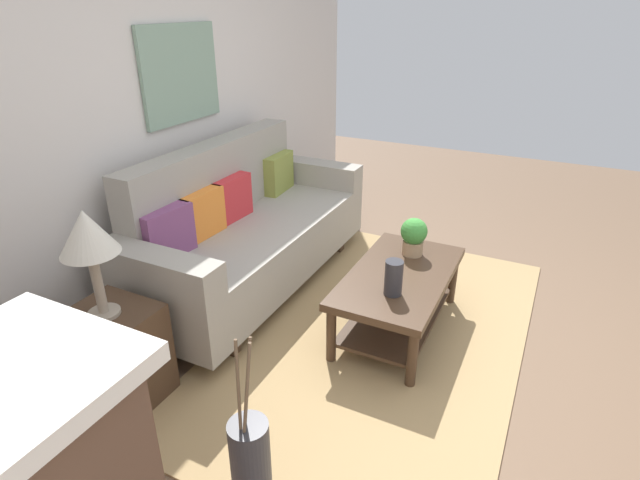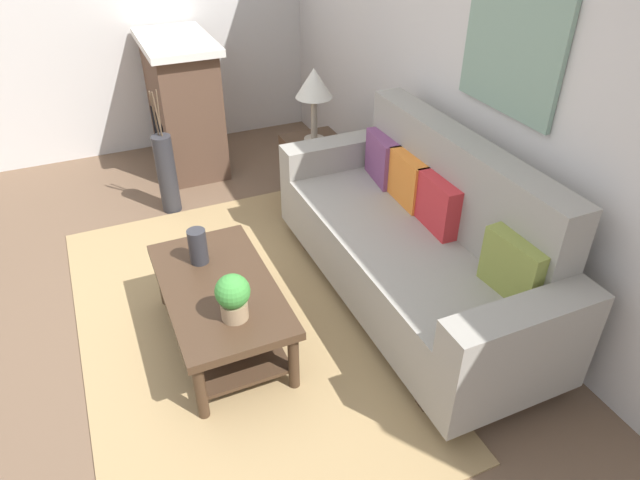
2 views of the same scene
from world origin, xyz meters
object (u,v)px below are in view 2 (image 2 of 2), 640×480
at_px(throw_pillow_olive, 514,267).
at_px(tabletop_vase, 198,246).
at_px(throw_pillow_crimson, 438,204).
at_px(side_table, 314,172).
at_px(framed_painting, 511,52).
at_px(throw_pillow_plum, 383,158).
at_px(throw_pillow_orange, 409,180).
at_px(couch, 416,243).
at_px(coffee_table, 220,301).
at_px(potted_plant_tabletop, 233,296).
at_px(table_lamp, 314,86).
at_px(fireplace, 184,104).
at_px(floor_vase, 167,174).

height_order(throw_pillow_olive, tabletop_vase, throw_pillow_olive).
height_order(throw_pillow_crimson, side_table, throw_pillow_crimson).
distance_m(throw_pillow_crimson, framed_painting, 0.93).
relative_size(throw_pillow_plum, throw_pillow_orange, 1.00).
xyz_separation_m(throw_pillow_plum, throw_pillow_orange, (0.34, 0.00, 0.00)).
height_order(couch, coffee_table, couch).
distance_m(potted_plant_tabletop, side_table, 1.98).
height_order(table_lamp, fireplace, fireplace).
bearing_deg(couch, tabletop_vase, -105.58).
bearing_deg(coffee_table, throw_pillow_crimson, 85.93).
relative_size(throw_pillow_orange, throw_pillow_crimson, 1.00).
bearing_deg(potted_plant_tabletop, throw_pillow_olive, 70.27).
distance_m(throw_pillow_orange, tabletop_vase, 1.40).
height_order(throw_pillow_plum, fireplace, fireplace).
distance_m(throw_pillow_crimson, table_lamp, 1.45).
xyz_separation_m(throw_pillow_orange, floor_vase, (-1.42, -1.32, -0.36)).
bearing_deg(table_lamp, couch, 3.31).
bearing_deg(throw_pillow_crimson, throw_pillow_olive, 0.00).
xyz_separation_m(throw_pillow_olive, side_table, (-2.08, -0.21, -0.40)).
distance_m(tabletop_vase, table_lamp, 1.64).
bearing_deg(couch, side_table, -176.69).
bearing_deg(floor_vase, couch, 34.21).
relative_size(couch, tabletop_vase, 10.15).
xyz_separation_m(couch, floor_vase, (-1.76, -1.20, -0.11)).
bearing_deg(tabletop_vase, coffee_table, 8.65).
height_order(throw_pillow_crimson, throw_pillow_olive, same).
height_order(throw_pillow_olive, side_table, throw_pillow_olive).
bearing_deg(coffee_table, throw_pillow_olive, 60.06).
distance_m(side_table, framed_painting, 1.96).
distance_m(throw_pillow_orange, throw_pillow_crimson, 0.34).
bearing_deg(coffee_table, couch, 85.52).
relative_size(couch, floor_vase, 3.40).
height_order(side_table, framed_painting, framed_painting).
bearing_deg(floor_vase, side_table, 71.99).
distance_m(throw_pillow_orange, table_lamp, 1.12).
distance_m(coffee_table, framed_painting, 2.09).
bearing_deg(fireplace, tabletop_vase, -10.62).
bearing_deg(side_table, potted_plant_tabletop, -35.37).
bearing_deg(throw_pillow_crimson, framed_painting, 90.00).
xyz_separation_m(tabletop_vase, framed_painting, (0.35, 1.73, 1.00)).
height_order(throw_pillow_orange, floor_vase, throw_pillow_orange).
distance_m(throw_pillow_crimson, throw_pillow_olive, 0.68).
relative_size(throw_pillow_plum, potted_plant_tabletop, 1.37).
relative_size(throw_pillow_crimson, coffee_table, 0.33).
bearing_deg(table_lamp, fireplace, -145.37).
distance_m(table_lamp, framed_painting, 1.60).
xyz_separation_m(couch, tabletop_vase, (-0.35, -1.26, 0.11)).
bearing_deg(framed_painting, floor_vase, -136.62).
height_order(throw_pillow_orange, table_lamp, table_lamp).
xyz_separation_m(tabletop_vase, fireplace, (-2.17, 0.41, 0.05)).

